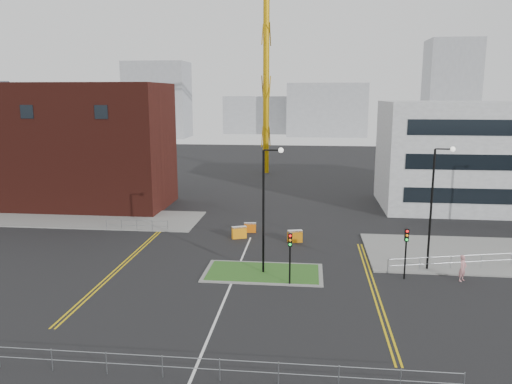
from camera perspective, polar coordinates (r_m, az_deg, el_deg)
ground at (r=29.70m, az=-4.64°, el=-14.46°), size 200.00×200.00×0.00m
pavement_left at (r=55.94m, az=-20.79°, el=-2.77°), size 28.00×8.00×0.12m
island_kerb at (r=36.73m, az=0.83°, el=-9.21°), size 8.60×4.60×0.08m
grass_island at (r=36.72m, az=0.83°, el=-9.18°), size 8.00×4.00×0.12m
brick_building at (r=61.45m, az=-21.20°, el=4.83°), size 24.20×10.07×14.24m
office_block at (r=62.24m, az=25.75°, el=3.76°), size 25.00×12.20×12.00m
streetlamp_island at (r=35.20m, az=1.21°, el=-1.00°), size 1.46×0.36×9.18m
streetlamp_right_near at (r=38.12m, az=19.77°, el=-0.72°), size 1.46×0.36×9.18m
traffic_light_island at (r=33.88m, az=3.91°, el=-6.49°), size 0.28×0.33×3.65m
traffic_light_right at (r=36.41m, az=16.79°, el=-5.69°), size 0.28×0.33×3.65m
railing_front at (r=24.15m, az=-7.47°, el=-18.85°), size 24.05×0.05×1.10m
railing_left at (r=48.67m, az=-13.47°, el=-3.52°), size 6.05×0.05×1.10m
railing_right at (r=42.51m, az=27.19°, el=-6.57°), size 19.05×5.05×1.10m
centre_line at (r=31.49m, az=-3.94°, el=-12.90°), size 0.15×30.00×0.01m
yellow_left_a at (r=41.02m, az=-14.51°, el=-7.42°), size 0.12×24.00×0.01m
yellow_left_b at (r=40.91m, az=-14.12°, el=-7.45°), size 0.12×24.00×0.01m
yellow_right_a at (r=35.00m, az=13.05°, el=-10.63°), size 0.12×20.00×0.01m
yellow_right_b at (r=35.04m, az=13.54°, el=-10.63°), size 0.12×20.00×0.01m
skyline_a at (r=153.12m, az=-11.15°, el=10.28°), size 18.00×12.00×22.00m
skyline_b at (r=156.43m, az=8.06°, el=9.29°), size 24.00×12.00×16.00m
skyline_c at (r=156.44m, az=21.33°, el=10.85°), size 14.00×12.00×28.00m
skyline_d at (r=166.95m, az=1.68°, el=8.82°), size 30.00×12.00×12.00m
pedestrian at (r=37.86m, az=22.55°, el=-8.03°), size 0.80×0.79×1.87m
barrier_left at (r=45.09m, az=-1.94°, el=-4.58°), size 1.38×0.89×1.10m
barrier_mid at (r=47.00m, az=-0.68°, el=-4.04°), size 1.13×0.47×0.93m
barrier_right at (r=44.03m, az=4.46°, el=-5.00°), size 1.36×0.73×1.09m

